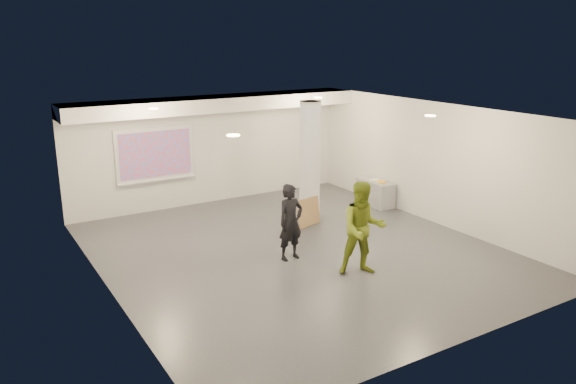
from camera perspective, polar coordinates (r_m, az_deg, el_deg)
floor at (r=12.30m, az=0.98°, el=-6.05°), size 8.00×9.00×0.01m
ceiling at (r=11.53m, az=1.05°, el=7.94°), size 8.00×9.00×0.01m
wall_back at (r=15.71m, az=-7.84°, el=4.32°), size 8.00×0.01×3.00m
wall_front at (r=8.56m, az=17.46°, el=-5.94°), size 8.00×0.01×3.00m
wall_left at (r=10.33m, az=-18.09°, el=-2.29°), size 0.01×9.00×3.00m
wall_right at (r=14.31m, az=14.68°, el=2.85°), size 0.01×9.00×3.00m
soffit_band at (r=15.01m, az=-7.17°, el=8.92°), size 8.00×1.10×0.36m
downlight_nw at (r=12.86m, az=-13.51°, el=8.23°), size 0.22×0.22×0.02m
downlight_ne at (r=14.81m, az=3.07°, el=9.56°), size 0.22×0.22×0.02m
downlight_sw at (r=9.17m, az=-5.58°, el=5.75°), size 0.22×0.22×0.02m
downlight_se at (r=11.75m, az=14.25°, el=7.52°), size 0.22×0.22×0.02m
column at (r=14.09m, az=2.24°, el=3.15°), size 0.52×0.52×3.00m
projection_screen at (r=15.11m, az=-13.34°, el=3.70°), size 2.10×0.13×1.42m
credenza at (r=15.71m, az=8.85°, el=-0.06°), size 0.54×1.19×0.68m
papers_stack at (r=15.63m, az=9.06°, el=1.18°), size 0.29×0.37×0.02m
postit_pad at (r=15.48m, az=9.44°, el=1.04°), size 0.22×0.29×0.03m
cardboard_back at (r=13.89m, az=2.21°, el=-1.99°), size 0.64×0.28×0.68m
cardboard_front at (r=13.75m, az=1.70°, el=-2.59°), size 0.47×0.29×0.49m
woman at (r=11.64m, az=0.27°, el=-3.09°), size 0.62×0.44×1.61m
man at (r=11.00m, az=7.63°, el=-3.68°), size 1.12×1.02×1.86m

